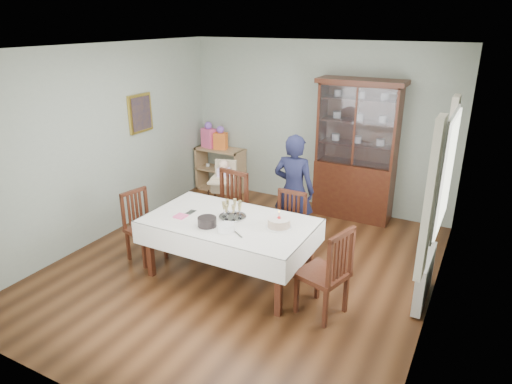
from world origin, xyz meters
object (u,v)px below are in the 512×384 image
Objects in this scene: dining_table at (230,248)px; china_cabinet at (356,149)px; chair_end_left at (146,240)px; chair_far_left at (226,227)px; chair_end_right at (323,288)px; woman at (294,190)px; gift_bag_pink at (209,136)px; birthday_cake at (279,223)px; gift_bag_orange at (221,139)px; high_chair at (224,199)px; chair_far_right at (286,242)px; champagne_tray at (232,213)px; sideboard at (221,169)px.

dining_table is 2.73m from china_cabinet.
chair_far_left is at bearing -33.85° from chair_end_left.
chair_far_left is 1.05× the size of chair_end_right.
gift_bag_pink is (-2.25, 1.31, 0.22)m from woman.
gift_bag_orange reaches higher than birthday_cake.
high_chair is 2.18× the size of gift_bag_pink.
china_cabinet reaches higher than dining_table.
chair_far_left is 0.85m from high_chair.
dining_table is 1.29m from chair_end_right.
chair_end_left is 2.09m from woman.
gift_bag_pink is at bearing 127.69° from dining_table.
chair_end_left is at bearing -79.83° from gift_bag_orange.
woman is 2.62m from gift_bag_pink.
chair_far_left is 3.56× the size of birthday_cake.
high_chair is at bearing 153.81° from chair_far_right.
chair_end_right is (0.49, -2.70, -0.82)m from china_cabinet.
champagne_tray is (-0.79, -2.43, -0.30)m from china_cabinet.
chair_end_right is 3.06× the size of champagne_tray.
chair_end_left is 0.59× the size of woman.
gift_bag_pink is at bearing -114.40° from chair_end_right.
gift_bag_orange is at bearing 179.96° from china_cabinet.
chair_end_left is 0.91× the size of high_chair.
chair_end_left is (-1.66, -0.80, -0.00)m from chair_far_right.
gift_bag_orange is (-0.80, 1.19, 0.59)m from high_chair.
gift_bag_orange reaches higher than chair_end_left.
sideboard is 2.15× the size of gift_bag_orange.
high_chair is (-0.46, 0.71, 0.08)m from chair_far_left.
chair_end_left is 2.49m from chair_end_right.
china_cabinet reaches higher than champagne_tray.
dining_table is 2.22× the size of sideboard.
chair_end_left is 2.85m from gift_bag_pink.
high_chair is at bearing 129.10° from chair_far_left.
chair_end_left is (-0.78, -0.75, -0.04)m from chair_far_left.
high_chair is (-1.20, 0.12, -0.39)m from woman.
chair_far_left is 0.68× the size of woman.
chair_end_right is at bearing 121.02° from woman.
gift_bag_pink reaches higher than gift_bag_orange.
champagne_tray is (-0.01, 0.09, 0.44)m from dining_table.
birthday_cake is 0.65× the size of gift_bag_pink.
birthday_cake is at bearing -20.18° from chair_far_left.
chair_end_right is at bearing -79.68° from china_cabinet.
high_chair is at bearing 125.61° from champagne_tray.
chair_far_right is at bearing -100.06° from china_cabinet.
high_chair reaches higher than birthday_cake.
chair_end_right is at bearing -8.18° from dining_table.
birthday_cake is (1.82, 0.23, 0.54)m from chair_end_left.
birthday_cake is at bearing 0.90° from champagne_tray.
chair_end_left is 1.91m from birthday_cake.
chair_far_left reaches higher than sideboard.
china_cabinet is at bearing 85.91° from birthday_cake.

